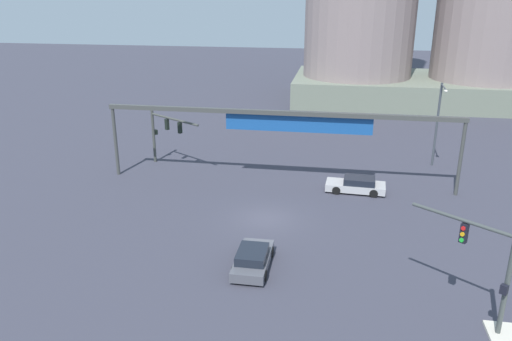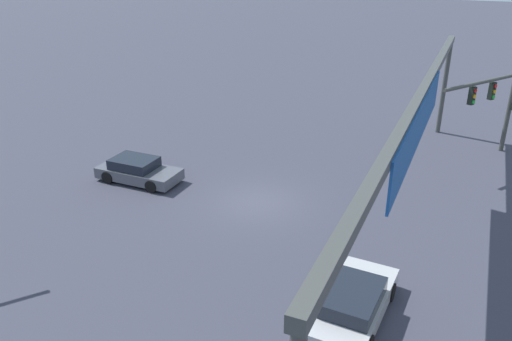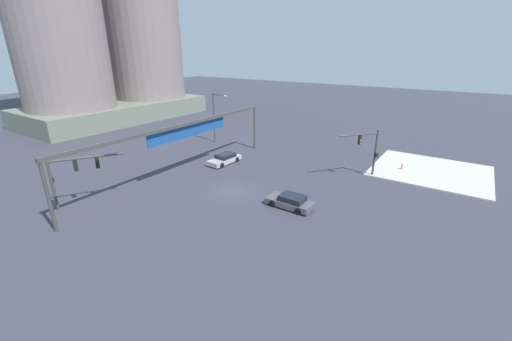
{
  "view_description": "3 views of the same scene",
  "coord_description": "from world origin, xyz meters",
  "views": [
    {
      "loc": [
        4.61,
        -31.43,
        15.0
      ],
      "look_at": [
        -0.72,
        0.03,
        3.51
      ],
      "focal_mm": 35.28,
      "sensor_mm": 36.0,
      "label": 1
    },
    {
      "loc": [
        19.82,
        8.62,
        11.13
      ],
      "look_at": [
        0.19,
        -0.01,
        1.72
      ],
      "focal_mm": 36.07,
      "sensor_mm": 36.0,
      "label": 2
    },
    {
      "loc": [
        -23.24,
        -18.74,
        13.5
      ],
      "look_at": [
        1.96,
        -1.63,
        1.99
      ],
      "focal_mm": 22.49,
      "sensor_mm": 36.0,
      "label": 3
    }
  ],
  "objects": [
    {
      "name": "sedan_car_approaching",
      "position": [
        0.22,
        -6.6,
        0.57
      ],
      "size": [
        1.97,
        4.27,
        1.21
      ],
      "rotation": [
        0.0,
        0.0,
        1.57
      ],
      "color": "#4E4F57",
      "rests_on": "ground"
    },
    {
      "name": "sedan_car_waiting_far",
      "position": [
        6.27,
        6.1,
        0.58
      ],
      "size": [
        4.68,
        2.16,
        1.21
      ],
      "rotation": [
        0.0,
        0.0,
        3.09
      ],
      "color": "#AEADB0",
      "rests_on": "ground"
    },
    {
      "name": "overhead_sign_gantry",
      "position": [
        0.37,
        6.78,
        5.29
      ],
      "size": [
        28.15,
        0.43,
        6.13
      ],
      "color": "#3F413F",
      "rests_on": "ground"
    },
    {
      "name": "fire_hydrant_on_curb",
      "position": [
        16.12,
        -13.03,
        0.49
      ],
      "size": [
        0.33,
        0.22,
        0.71
      ],
      "color": "gold",
      "rests_on": "sidewalk_corner"
    },
    {
      "name": "sidewalk_corner",
      "position": [
        17.64,
        -15.95,
        0.07
      ],
      "size": [
        11.4,
        12.4,
        0.15
      ],
      "primitive_type": "cube",
      "color": "beige",
      "rests_on": "ground"
    },
    {
      "name": "traffic_signal_opposite_side",
      "position": [
        -10.61,
        9.66,
        3.47
      ],
      "size": [
        5.39,
        3.82,
        5.16
      ],
      "rotation": [
        0.0,
        0.0,
        -0.57
      ],
      "color": "#3E413C",
      "rests_on": "ground"
    },
    {
      "name": "ground_plane",
      "position": [
        0.0,
        0.0,
        0.0
      ],
      "size": [
        216.96,
        216.96,
        0.0
      ],
      "primitive_type": "plane",
      "color": "#383845"
    },
    {
      "name": "traffic_signal_near_corner",
      "position": [
        11.57,
        -10.01,
        3.57
      ],
      "size": [
        4.08,
        3.43,
        5.34
      ],
      "rotation": [
        0.0,
        0.0,
        2.49
      ],
      "color": "#3B4140",
      "rests_on": "ground"
    },
    {
      "name": "streetlamp_curved_arm",
      "position": [
        13.16,
        13.36,
        4.42
      ],
      "size": [
        0.36,
        2.83,
        7.49
      ],
      "rotation": [
        0.0,
        0.0,
        -1.61
      ],
      "color": "#3C4349",
      "rests_on": "ground"
    }
  ]
}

